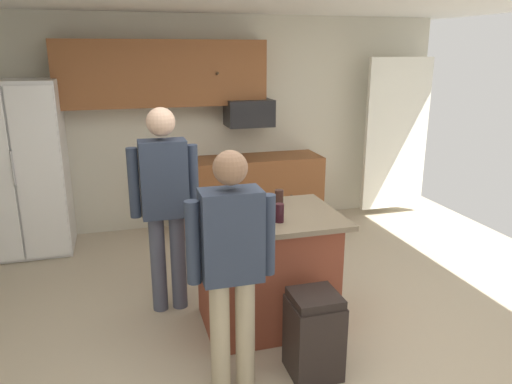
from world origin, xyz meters
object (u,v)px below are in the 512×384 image
at_px(refrigerator, 21,169).
at_px(glass_pilsner, 279,213).
at_px(glass_stout_tall, 235,222).
at_px(kitchen_island, 266,270).
at_px(microwave_over_range, 249,113).
at_px(person_guest_by_door, 232,258).
at_px(glass_short_whisky, 224,199).
at_px(person_host_foreground, 165,197).
at_px(glass_dark_ale, 279,198).
at_px(tumbler_amber, 225,211).
at_px(mug_blue_stoneware, 262,204).
at_px(trash_bin, 314,334).

xyz_separation_m(refrigerator, glass_pilsner, (2.15, -2.39, 0.07)).
height_order(glass_pilsner, glass_stout_tall, glass_pilsner).
height_order(kitchen_island, glass_pilsner, glass_pilsner).
bearing_deg(refrigerator, microwave_over_range, 2.61).
xyz_separation_m(microwave_over_range, person_guest_by_door, (-0.93, -3.01, -0.52)).
distance_m(person_guest_by_door, glass_short_whisky, 0.96).
distance_m(person_host_foreground, glass_dark_ale, 0.94).
xyz_separation_m(person_guest_by_door, glass_short_whisky, (0.16, 0.94, 0.10)).
distance_m(microwave_over_range, tumbler_amber, 2.54).
distance_m(glass_stout_tall, mug_blue_stoneware, 0.49).
height_order(kitchen_island, tumbler_amber, tumbler_amber).
relative_size(glass_stout_tall, mug_blue_stoneware, 1.00).
distance_m(person_guest_by_door, glass_dark_ale, 1.05).
relative_size(kitchen_island, glass_dark_ale, 8.10).
height_order(glass_pilsner, mug_blue_stoneware, glass_pilsner).
bearing_deg(refrigerator, glass_stout_tall, -54.00).
bearing_deg(glass_pilsner, kitchen_island, 102.98).
xyz_separation_m(person_guest_by_door, glass_stout_tall, (0.13, 0.42, 0.09)).
bearing_deg(microwave_over_range, glass_stout_tall, -107.27).
xyz_separation_m(microwave_over_range, person_host_foreground, (-1.22, -1.85, -0.43)).
height_order(refrigerator, glass_pilsner, refrigerator).
bearing_deg(kitchen_island, refrigerator, 133.74).
bearing_deg(person_guest_by_door, glass_short_whisky, 23.03).
bearing_deg(trash_bin, kitchen_island, 99.93).
relative_size(person_host_foreground, person_guest_by_door, 1.08).
distance_m(glass_short_whisky, trash_bin, 1.28).
distance_m(person_guest_by_door, glass_stout_tall, 0.45).
bearing_deg(person_guest_by_door, glass_dark_ale, -2.21).
bearing_deg(person_host_foreground, trash_bin, -21.33).
distance_m(glass_short_whisky, glass_dark_ale, 0.45).
height_order(kitchen_island, glass_short_whisky, glass_short_whisky).
xyz_separation_m(glass_stout_tall, mug_blue_stoneware, (0.31, 0.38, -0.01)).
relative_size(kitchen_island, glass_pilsner, 8.01).
bearing_deg(glass_stout_tall, glass_short_whisky, 86.15).
xyz_separation_m(refrigerator, microwave_over_range, (2.60, 0.12, 0.50)).
xyz_separation_m(microwave_over_range, glass_stout_tall, (-0.80, -2.59, -0.44)).
xyz_separation_m(refrigerator, glass_stout_tall, (1.80, -2.47, 0.07)).
bearing_deg(glass_short_whisky, glass_pilsner, -53.78).
height_order(person_guest_by_door, glass_short_whisky, person_guest_by_door).
height_order(person_guest_by_door, trash_bin, person_guest_by_door).
relative_size(microwave_over_range, person_guest_by_door, 0.35).
height_order(glass_pilsner, trash_bin, glass_pilsner).
distance_m(microwave_over_range, kitchen_island, 2.56).
xyz_separation_m(refrigerator, glass_dark_ale, (2.27, -2.03, 0.07)).
distance_m(refrigerator, mug_blue_stoneware, 2.97).
bearing_deg(tumbler_amber, refrigerator, 128.27).
bearing_deg(refrigerator, glass_short_whisky, -46.81).
distance_m(glass_dark_ale, mug_blue_stoneware, 0.18).
distance_m(glass_short_whisky, glass_stout_tall, 0.52).
height_order(glass_pilsner, tumbler_amber, tumbler_amber).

